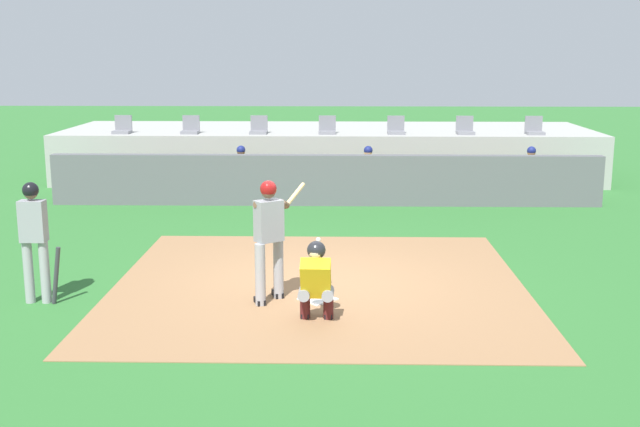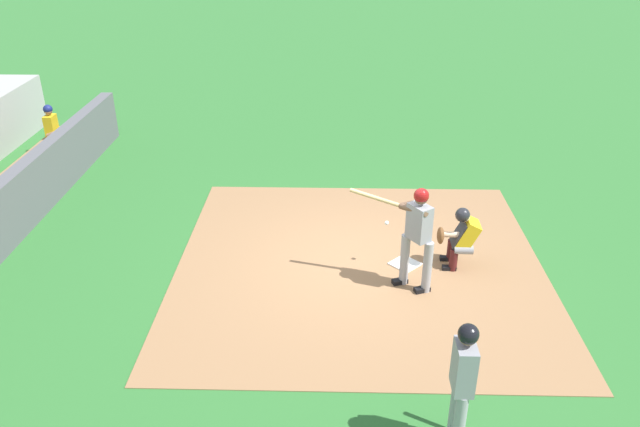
# 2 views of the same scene
# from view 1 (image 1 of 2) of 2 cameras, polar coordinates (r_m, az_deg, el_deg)

# --- Properties ---
(ground_plane) EXTENTS (80.00, 80.00, 0.00)m
(ground_plane) POSITION_cam_1_polar(r_m,az_deg,el_deg) (12.42, -0.07, -5.18)
(ground_plane) COLOR #2D6B2D
(dirt_infield) EXTENTS (6.40, 6.40, 0.01)m
(dirt_infield) POSITION_cam_1_polar(r_m,az_deg,el_deg) (12.42, -0.07, -5.15)
(dirt_infield) COLOR #936B47
(dirt_infield) RESTS_ON ground
(home_plate) EXTENTS (0.62, 0.62, 0.02)m
(home_plate) POSITION_cam_1_polar(r_m,az_deg,el_deg) (11.65, -0.17, -6.21)
(home_plate) COLOR white
(home_plate) RESTS_ON dirt_infield
(batter_at_plate) EXTENTS (0.72, 1.36, 1.80)m
(batter_at_plate) POSITION_cam_1_polar(r_m,az_deg,el_deg) (11.37, -3.64, -1.40)
(batter_at_plate) COLOR #99999E
(batter_at_plate) RESTS_ON ground
(catcher_crouched) EXTENTS (0.49, 1.63, 1.13)m
(catcher_crouched) POSITION_cam_1_polar(r_m,az_deg,el_deg) (10.62, -0.31, -4.72)
(catcher_crouched) COLOR gray
(catcher_crouched) RESTS_ON ground
(on_deck_batter) EXTENTS (0.58, 0.23, 1.79)m
(on_deck_batter) POSITION_cam_1_polar(r_m,az_deg,el_deg) (12.02, -19.99, -1.44)
(on_deck_batter) COLOR #99999E
(on_deck_batter) RESTS_ON ground
(dugout_wall) EXTENTS (13.00, 0.30, 1.20)m
(dugout_wall) POSITION_cam_1_polar(r_m,az_deg,el_deg) (18.63, 0.40, 2.44)
(dugout_wall) COLOR #59595E
(dugout_wall) RESTS_ON ground
(dugout_bench) EXTENTS (11.80, 0.44, 0.45)m
(dugout_bench) POSITION_cam_1_polar(r_m,az_deg,el_deg) (19.68, 0.45, 1.83)
(dugout_bench) COLOR olive
(dugout_bench) RESTS_ON ground
(dugout_player_0) EXTENTS (0.49, 0.70, 1.30)m
(dugout_player_0) POSITION_cam_1_polar(r_m,az_deg,el_deg) (19.60, -5.77, 3.06)
(dugout_player_0) COLOR #939399
(dugout_player_0) RESTS_ON ground
(dugout_player_1) EXTENTS (0.49, 0.70, 1.30)m
(dugout_player_1) POSITION_cam_1_polar(r_m,az_deg,el_deg) (19.46, 3.51, 3.04)
(dugout_player_1) COLOR #939399
(dugout_player_1) RESTS_ON ground
(dugout_player_2) EXTENTS (0.49, 0.70, 1.30)m
(dugout_player_2) POSITION_cam_1_polar(r_m,az_deg,el_deg) (20.03, 15.09, 2.90)
(dugout_player_2) COLOR #939399
(dugout_player_2) RESTS_ON ground
(stands_platform) EXTENTS (15.00, 4.40, 1.40)m
(stands_platform) POSITION_cam_1_polar(r_m,az_deg,el_deg) (22.97, 0.58, 4.46)
(stands_platform) COLOR #9E9E99
(stands_platform) RESTS_ON ground
(stadium_seat_0) EXTENTS (0.46, 0.46, 0.48)m
(stadium_seat_0) POSITION_cam_1_polar(r_m,az_deg,el_deg) (22.15, -14.12, 6.01)
(stadium_seat_0) COLOR slate
(stadium_seat_0) RESTS_ON stands_platform
(stadium_seat_1) EXTENTS (0.46, 0.46, 0.48)m
(stadium_seat_1) POSITION_cam_1_polar(r_m,az_deg,el_deg) (21.73, -9.37, 6.10)
(stadium_seat_1) COLOR slate
(stadium_seat_1) RESTS_ON stands_platform
(stadium_seat_2) EXTENTS (0.46, 0.46, 0.48)m
(stadium_seat_2) POSITION_cam_1_polar(r_m,az_deg,el_deg) (21.47, -4.46, 6.16)
(stadium_seat_2) COLOR slate
(stadium_seat_2) RESTS_ON stands_platform
(stadium_seat_3) EXTENTS (0.46, 0.46, 0.48)m
(stadium_seat_3) POSITION_cam_1_polar(r_m,az_deg,el_deg) (21.36, 0.53, 6.16)
(stadium_seat_3) COLOR slate
(stadium_seat_3) RESTS_ON stands_platform
(stadium_seat_4) EXTENTS (0.46, 0.46, 0.48)m
(stadium_seat_4) POSITION_cam_1_polar(r_m,az_deg,el_deg) (21.42, 5.53, 6.12)
(stadium_seat_4) COLOR slate
(stadium_seat_4) RESTS_ON stands_platform
(stadium_seat_5) EXTENTS (0.46, 0.46, 0.48)m
(stadium_seat_5) POSITION_cam_1_polar(r_m,az_deg,el_deg) (21.63, 10.47, 6.04)
(stadium_seat_5) COLOR slate
(stadium_seat_5) RESTS_ON stands_platform
(stadium_seat_6) EXTENTS (0.46, 0.46, 0.48)m
(stadium_seat_6) POSITION_cam_1_polar(r_m,az_deg,el_deg) (22.01, 15.27, 5.92)
(stadium_seat_6) COLOR slate
(stadium_seat_6) RESTS_ON stands_platform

